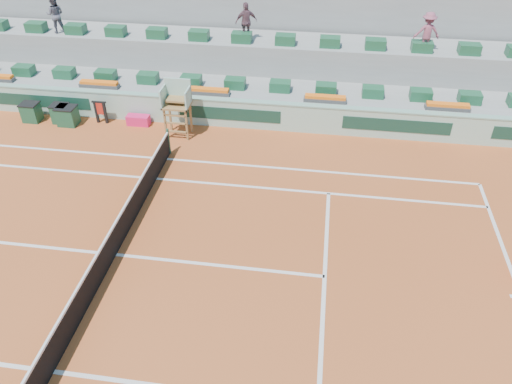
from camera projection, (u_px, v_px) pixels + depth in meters
ground at (116, 255)px, 15.35m from camera, size 90.00×90.00×0.00m
seating_tier_lower at (197, 89)px, 23.49m from camera, size 36.00×4.00×1.20m
seating_tier_upper at (204, 62)px, 24.34m from camera, size 36.00×2.40×2.60m
stadium_back_wall at (210, 32)px, 25.08m from camera, size 36.00×0.40×4.40m
player_bag at (138, 120)px, 21.82m from camera, size 0.99×0.44×0.44m
spectator_left at (55, 14)px, 23.40m from camera, size 0.96×0.83×1.69m
spectator_mid at (246, 22)px, 22.53m from camera, size 1.09×0.78×1.71m
spectator_right at (427, 32)px, 21.46m from camera, size 1.15×0.73×1.69m
court_lines at (116, 255)px, 15.35m from camera, size 23.89×11.09×0.01m
tennis_net at (113, 242)px, 15.04m from camera, size 0.10×11.97×1.10m
advertising_hoarding at (186, 110)px, 21.72m from camera, size 36.00×0.34×1.26m
umpire_chair at (177, 101)px, 20.38m from camera, size 1.10×0.90×2.40m
seat_row_lower at (191, 81)px, 22.28m from camera, size 32.90×0.60×0.44m
seat_row_upper at (199, 35)px, 22.96m from camera, size 32.90×0.60×0.44m
flower_planters at (154, 88)px, 21.87m from camera, size 26.80×0.36×0.28m
drink_cooler_a at (67, 116)px, 21.73m from camera, size 0.84×0.73×0.84m
drink_cooler_b at (61, 113)px, 21.90m from camera, size 0.73×0.63×0.84m
drink_cooler_c at (31, 112)px, 21.99m from camera, size 0.76×0.66×0.84m
towel_rack at (100, 110)px, 21.73m from camera, size 0.64×0.11×1.03m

